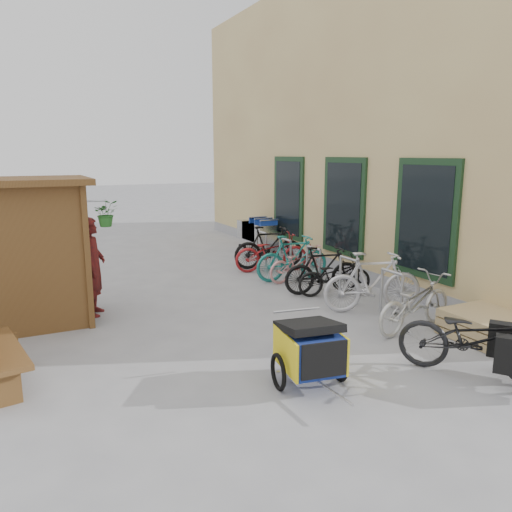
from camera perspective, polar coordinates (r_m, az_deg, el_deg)
name	(u,v)px	position (r m, az deg, el deg)	size (l,w,h in m)	color
ground	(271,342)	(7.60, 1.69, -9.81)	(80.00, 80.00, 0.00)	#9D9D9F
building	(404,127)	(14.57, 16.56, 13.97)	(6.07, 13.00, 7.00)	#DAC47D
kiosk	(16,232)	(8.79, -25.75, 2.46)	(2.49, 1.65, 2.40)	brown
bike_rack	(313,263)	(10.56, 6.59, -0.82)	(0.05, 5.35, 0.86)	#A5A8AD
pallet_stack	(490,327)	(8.38, 25.15, -7.36)	(1.00, 1.20, 0.40)	tan
shopping_carts	(257,231)	(14.38, 0.06, 2.89)	(0.57, 1.57, 1.02)	silver
child_trailer	(310,347)	(6.17, 6.15, -10.34)	(0.92, 1.49, 0.86)	navy
cargo_bike	(479,340)	(6.91, 24.17, -8.72)	(1.64, 1.92, 1.00)	black
person_kiosk	(93,267)	(9.07, -18.15, -1.16)	(0.63, 0.41, 1.72)	maroon
bike_0	(415,303)	(8.34, 17.69, -5.09)	(0.61, 1.74, 0.91)	#B2B2AE
bike_1	(373,282)	(9.11, 13.20, -2.87)	(0.51, 1.81, 1.09)	silver
bike_2	(335,276)	(10.02, 8.98, -2.25)	(0.53, 1.52, 0.80)	black
bike_3	(323,270)	(10.09, 7.67, -1.60)	(0.46, 1.61, 0.97)	black
bike_4	(298,263)	(11.07, 4.86, -0.81)	(0.53, 1.53, 0.80)	pink
bike_5	(292,258)	(11.07, 4.18, -0.20)	(0.48, 1.71, 1.03)	#208078
bike_6	(271,252)	(11.91, 1.78, 0.43)	(0.62, 1.77, 0.93)	maroon
bike_7	(269,247)	(12.25, 1.50, 1.03)	(0.49, 1.75, 1.05)	black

